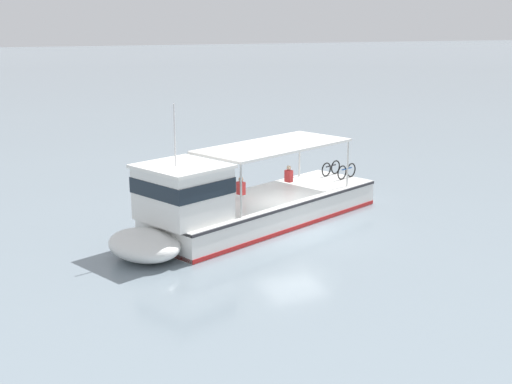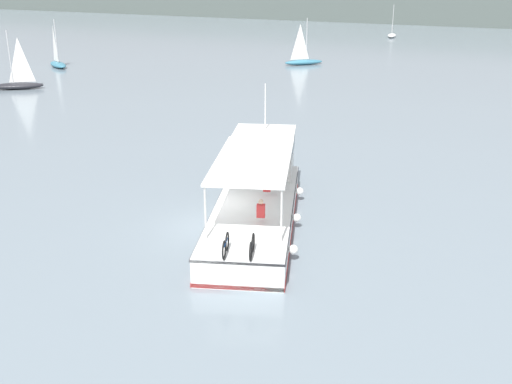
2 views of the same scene
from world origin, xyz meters
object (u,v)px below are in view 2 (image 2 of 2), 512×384
sailboat_off_stern (303,60)px  sailboat_far_right (392,34)px  sailboat_outer_anchorage (17,83)px  ferry_main (259,192)px  sailboat_near_starboard (58,62)px

sailboat_off_stern → sailboat_far_right: bearing=91.8°
sailboat_outer_anchorage → sailboat_far_right: size_ratio=1.00×
ferry_main → sailboat_off_stern: sailboat_off_stern is taller
sailboat_outer_anchorage → sailboat_far_right: bearing=77.1°
sailboat_far_right → sailboat_off_stern: bearing=-88.2°
ferry_main → sailboat_outer_anchorage: sailboat_outer_anchorage is taller
ferry_main → sailboat_off_stern: size_ratio=2.39×
sailboat_far_right → sailboat_near_starboard: (-22.88, -54.40, 0.00)m
ferry_main → sailboat_near_starboard: 51.24m
sailboat_off_stern → sailboat_far_right: 38.47m
ferry_main → sailboat_near_starboard: sailboat_near_starboard is taller
sailboat_outer_anchorage → sailboat_near_starboard: 14.39m
sailboat_near_starboard → sailboat_far_right: bearing=67.2°
ferry_main → sailboat_near_starboard: bearing=146.5°
ferry_main → sailboat_near_starboard: size_ratio=2.39×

